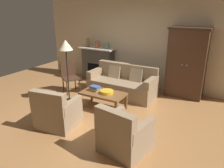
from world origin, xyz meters
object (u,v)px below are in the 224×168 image
object	(u,v)px
armchair_near_right	(124,135)
book_stack	(95,88)
couch	(123,84)
mantel_vase_bronze	(88,42)
floor_lamp	(66,49)
coffee_table	(103,95)
armoire	(187,63)
fireplace	(98,64)
fruit_bowl	(107,92)
armchair_near_left	(57,113)
mantel_vase_terracotta	(97,44)
side_chair_wooden	(70,75)
mantel_vase_jade	(107,46)

from	to	relation	value
armchair_near_right	book_stack	bearing A→B (deg)	138.31
couch	book_stack	bearing A→B (deg)	-104.43
mantel_vase_bronze	floor_lamp	size ratio (longest dim) A/B	0.18
coffee_table	mantel_vase_bronze	bearing A→B (deg)	132.90
armoire	floor_lamp	world-z (taller)	armoire
fireplace	fruit_bowl	xyz separation A→B (m)	(1.48, -1.89, -0.11)
fireplace	mantel_vase_bronze	xyz separation A→B (m)	(-0.38, -0.02, 0.70)
mantel_vase_bronze	armchair_near_left	size ratio (longest dim) A/B	0.34
coffee_table	armchair_near_right	bearing A→B (deg)	-46.64
mantel_vase_terracotta	armchair_near_right	size ratio (longest dim) A/B	0.26
armchair_near_left	fruit_bowl	bearing A→B (deg)	68.14
mantel_vase_bronze	mantel_vase_terracotta	world-z (taller)	mantel_vase_bronze
side_chair_wooden	floor_lamp	xyz separation A→B (m)	(0.44, -0.59, 0.92)
mantel_vase_bronze	couch	bearing A→B (deg)	-25.01
couch	fruit_bowl	bearing A→B (deg)	-85.39
mantel_vase_bronze	fruit_bowl	bearing A→B (deg)	-45.29
couch	coffee_table	bearing A→B (deg)	-91.09
armoire	mantel_vase_jade	xyz separation A→B (m)	(-2.57, 0.06, 0.25)
couch	floor_lamp	size ratio (longest dim) A/B	1.17
armoire	fruit_bowl	bearing A→B (deg)	-129.07
mantel_vase_bronze	side_chair_wooden	distance (m)	1.57
mantel_vase_terracotta	mantel_vase_jade	distance (m)	0.38
couch	armchair_near_right	xyz separation A→B (m)	(1.20, -2.35, -0.00)
mantel_vase_jade	armchair_near_left	world-z (taller)	mantel_vase_jade
floor_lamp	mantel_vase_bronze	bearing A→B (deg)	109.93
fireplace	couch	bearing A→B (deg)	-31.25
book_stack	floor_lamp	bearing A→B (deg)	-174.63
coffee_table	book_stack	bearing A→B (deg)	176.35
couch	floor_lamp	bearing A→B (deg)	-133.66
fruit_bowl	book_stack	world-z (taller)	book_stack
armoire	mantel_vase_jade	size ratio (longest dim) A/B	9.86
book_stack	armchair_near_right	xyz separation A→B (m)	(1.47, -1.31, -0.17)
couch	armchair_near_right	world-z (taller)	armchair_near_right
book_stack	mantel_vase_terracotta	size ratio (longest dim) A/B	1.17
floor_lamp	side_chair_wooden	bearing A→B (deg)	126.57
fireplace	couch	world-z (taller)	fireplace
mantel_vase_bronze	book_stack	bearing A→B (deg)	-51.19
armchair_near_right	side_chair_wooden	world-z (taller)	side_chair_wooden
armchair_near_right	armoire	bearing A→B (deg)	83.43
armchair_near_right	couch	bearing A→B (deg)	117.04
armchair_near_left	side_chair_wooden	distance (m)	2.08
fireplace	mantel_vase_jade	distance (m)	0.75
armoire	armchair_near_left	size ratio (longest dim) A/B	2.19
couch	mantel_vase_bronze	size ratio (longest dim) A/B	6.39
armchair_near_left	floor_lamp	xyz separation A→B (m)	(-0.66, 1.17, 1.11)
mantel_vase_bronze	side_chair_wooden	world-z (taller)	mantel_vase_bronze
armchair_near_left	couch	bearing A→B (deg)	79.81
book_stack	mantel_vase_terracotta	world-z (taller)	mantel_vase_terracotta
mantel_vase_bronze	floor_lamp	bearing A→B (deg)	-70.07
book_stack	side_chair_wooden	size ratio (longest dim) A/B	0.30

